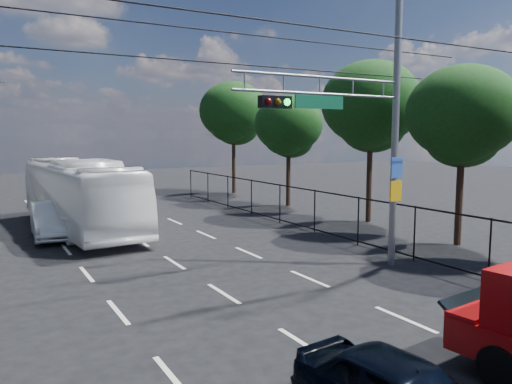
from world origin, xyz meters
TOP-DOWN VIEW (x-y plane):
  - lane_markings at (-0.00, 14.00)m, footprint 6.12×38.00m
  - signal_mast at (5.28, 7.99)m, footprint 6.43×0.39m
  - utility_wires at (0.00, 8.83)m, footprint 22.00×5.04m
  - fence_right at (7.60, 12.17)m, footprint 0.06×34.03m
  - tree_right_b at (11.22, 9.02)m, footprint 4.50×4.50m
  - tree_right_c at (11.82, 15.02)m, footprint 5.10×5.10m
  - tree_right_d at (11.42, 22.02)m, footprint 4.32×4.32m
  - tree_right_e at (11.62, 30.02)m, footprint 5.28×5.28m
  - white_bus at (-1.70, 20.00)m, footprint 3.68×12.26m
  - white_van at (-3.10, 18.87)m, footprint 1.87×4.78m

SIDE VIEW (x-z plane):
  - lane_markings at x=0.00m, z-range 0.00..0.01m
  - white_van at x=-3.10m, z-range 0.00..1.55m
  - fence_right at x=7.60m, z-range 0.03..2.03m
  - white_bus at x=-1.70m, z-range 0.00..3.37m
  - tree_right_d at x=11.42m, z-range 1.34..8.36m
  - tree_right_b at x=11.22m, z-range 1.40..8.71m
  - signal_mast at x=5.28m, z-range 0.49..9.99m
  - tree_right_c at x=11.82m, z-range 1.59..9.88m
  - tree_right_e at x=11.62m, z-range 1.65..10.23m
  - utility_wires at x=0.00m, z-range 6.86..7.60m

